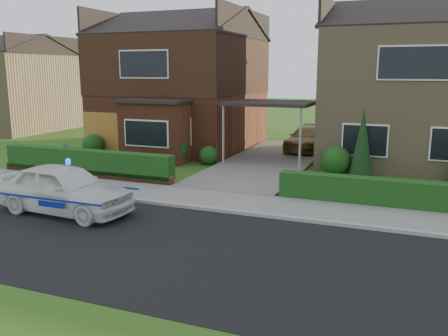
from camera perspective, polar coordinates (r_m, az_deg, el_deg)
The scene contains 23 objects.
ground at distance 11.86m, azimuth -9.80°, elevation -8.89°, with size 120.00×120.00×0.00m, color #2C5316.
road at distance 11.86m, azimuth -9.80°, elevation -8.89°, with size 60.00×6.00×0.02m, color black.
kerb at distance 14.39m, azimuth -3.48°, elevation -4.78°, with size 60.00×0.16×0.12m, color #9E9993.
sidewalk at distance 15.31m, azimuth -1.81°, elevation -3.78°, with size 60.00×2.00×0.10m, color slate.
driveway at distance 21.65m, azimuth 5.46°, elevation 0.80°, with size 3.80×12.00×0.12m, color #666059.
house_left at distance 26.09m, azimuth -5.03°, elevation 10.95°, with size 7.50×9.53×7.25m.
house_right at distance 23.43m, azimuth 21.74°, elevation 9.73°, with size 7.50×8.06×7.25m.
carport_link at distance 21.27m, azimuth 5.56°, elevation 7.66°, with size 3.80×3.00×2.77m.
garage_door at distance 24.19m, azimuth -14.38°, elevation 4.01°, with size 2.20×0.10×2.10m, color #935B20.
dwarf_wall at distance 19.21m, azimuth -16.43°, elevation -0.66°, with size 7.70×0.25×0.36m, color brown.
hedge_left at distance 19.37m, azimuth -16.12°, elevation -1.10°, with size 7.50×0.55×0.90m, color #103410.
hedge_right at distance 15.35m, azimuth 20.55°, elevation -4.70°, with size 7.50×0.55×0.80m, color #103410.
shrub_left_far at distance 24.05m, azimuth -15.44°, elevation 2.68°, with size 1.08×1.08×1.08m, color #103410.
shrub_left_mid at distance 21.46m, azimuth -6.12°, elevation 2.32°, with size 1.32×1.32×1.32m, color #103410.
shrub_left_near at distance 21.09m, azimuth -1.87°, elevation 1.55°, with size 0.84×0.84×0.84m, color #103410.
shrub_right_near at distance 19.35m, azimuth 13.28°, elevation 0.86°, with size 1.20×1.20×1.20m, color #103410.
conifer_a at distance 18.92m, azimuth 16.29°, elevation 2.61°, with size 0.90×0.90×2.60m, color black.
neighbour_left at distance 36.32m, azimuth -24.13°, elevation 8.28°, with size 6.50×7.00×5.20m, color #9C855F.
police_car at distance 14.60m, azimuth -18.66°, elevation -2.44°, with size 3.91×4.35×1.61m.
driveway_car at distance 24.62m, azimuth 9.99°, elevation 3.52°, with size 1.64×4.04×1.17m, color brown.
potted_plant_a at distance 23.24m, azimuth -18.59°, elevation 1.86°, with size 0.43×0.29×0.82m, color gray.
potted_plant_b at distance 18.86m, azimuth -10.67°, elevation 0.03°, with size 0.34×0.43×0.78m, color gray.
potted_plant_c at distance 20.54m, azimuth -10.06°, elevation 0.93°, with size 0.40×0.40×0.72m, color gray.
Camera 1 is at (5.88, -9.43, 4.14)m, focal length 38.00 mm.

